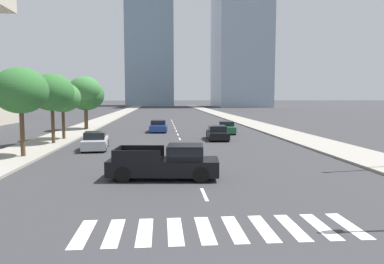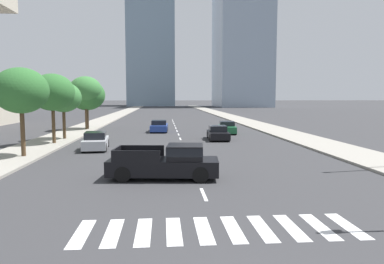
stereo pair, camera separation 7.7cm
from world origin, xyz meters
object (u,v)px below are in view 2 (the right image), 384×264
street_tree_nearest (21,91)px  street_tree_fourth (85,90)px  pickup_truck (169,162)px  street_tree_fifth (87,95)px  sedan_silver_0 (96,141)px  sedan_black_2 (218,133)px  sedan_blue_1 (159,126)px  sedan_green_3 (227,128)px  street_tree_second (52,92)px  street_tree_third (63,97)px

street_tree_nearest → street_tree_fourth: (0.00, 19.79, 0.39)m
pickup_truck → street_tree_fifth: 29.02m
sedan_silver_0 → street_tree_fifth: 17.69m
sedan_black_2 → street_tree_fifth: 18.45m
sedan_blue_1 → street_tree_fifth: size_ratio=0.78×
sedan_green_3 → street_tree_second: size_ratio=0.76×
sedan_green_3 → street_tree_second: 18.48m
sedan_blue_1 → street_tree_fifth: 9.86m
sedan_silver_0 → street_tree_nearest: (-3.98, -3.69, 3.76)m
sedan_black_2 → street_tree_nearest: (-14.23, -9.36, 3.79)m
street_tree_second → street_tree_third: bearing=90.0°
street_tree_nearest → street_tree_third: (0.00, 10.00, -0.43)m
sedan_blue_1 → street_tree_third: street_tree_third is taller
street_tree_second → street_tree_fourth: size_ratio=0.92×
sedan_black_2 → street_tree_third: 14.63m
sedan_blue_1 → pickup_truck: bearing=-176.1°
street_tree_fourth → street_tree_nearest: bearing=-90.0°
pickup_truck → street_tree_third: (-9.35, 16.72, 3.14)m
pickup_truck → street_tree_nearest: (-9.35, 6.72, 3.57)m
street_tree_second → street_tree_fourth: 13.07m
sedan_silver_0 → sedan_blue_1: 14.59m
sedan_blue_1 → street_tree_fifth: street_tree_fifth is taller
sedan_black_2 → street_tree_third: bearing=-90.1°
street_tree_third → street_tree_fifth: street_tree_fifth is taller
pickup_truck → sedan_blue_1: (-0.69, 24.22, -0.20)m
sedan_black_2 → street_tree_fourth: size_ratio=0.71×
street_tree_fifth → street_tree_third: bearing=-90.0°
sedan_blue_1 → street_tree_second: size_ratio=0.80×
sedan_green_3 → street_tree_nearest: size_ratio=0.77×
street_tree_nearest → street_tree_second: (0.00, 6.73, -0.02)m
sedan_green_3 → street_tree_fifth: bearing=-103.1°
sedan_green_3 → street_tree_third: (-16.09, -5.01, 3.35)m
street_tree_nearest → street_tree_fourth: bearing=90.0°
street_tree_second → street_tree_third: 3.30m
sedan_black_2 → sedan_green_3: size_ratio=1.01×
pickup_truck → street_tree_fourth: bearing=115.3°
street_tree_second → street_tree_third: street_tree_second is taller
sedan_black_2 → street_tree_third: size_ratio=0.85×
street_tree_fourth → street_tree_fifth: size_ratio=1.06×
sedan_black_2 → street_tree_second: bearing=-77.1°
sedan_green_3 → street_tree_fourth: size_ratio=0.70×
pickup_truck → sedan_blue_1: 24.23m
sedan_silver_0 → street_tree_nearest: street_tree_nearest is taller
street_tree_nearest → sedan_silver_0: bearing=42.8°
pickup_truck → street_tree_third: 19.42m
sedan_silver_0 → sedan_black_2: 11.72m
pickup_truck → sedan_black_2: size_ratio=1.24×
sedan_green_3 → street_tree_fourth: (-16.09, 4.78, 4.17)m
street_tree_nearest → street_tree_second: street_tree_second is taller
pickup_truck → street_tree_fifth: street_tree_fifth is taller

